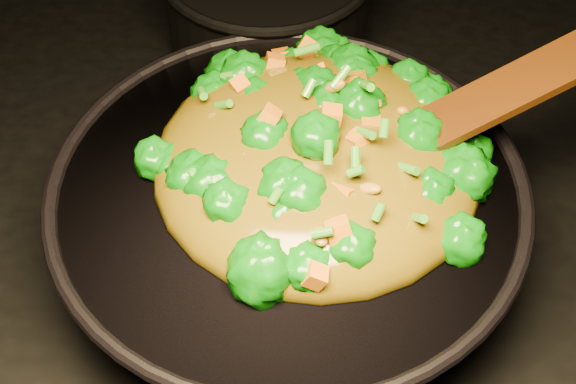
{
  "coord_description": "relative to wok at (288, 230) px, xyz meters",
  "views": [
    {
      "loc": [
        0.03,
        -0.52,
        1.59
      ],
      "look_at": [
        0.04,
        -0.02,
        1.0
      ],
      "focal_mm": 55.0,
      "sensor_mm": 36.0,
      "label": 1
    }
  ],
  "objects": [
    {
      "name": "wok",
      "position": [
        0.0,
        0.0,
        0.0
      ],
      "size": [
        0.51,
        0.51,
        0.11
      ],
      "primitive_type": null,
      "rotation": [
        0.0,
        0.0,
        0.31
      ],
      "color": "black",
      "rests_on": "stovetop"
    },
    {
      "name": "stir_fry",
      "position": [
        0.03,
        0.02,
        0.11
      ],
      "size": [
        0.31,
        0.31,
        0.1
      ],
      "primitive_type": null,
      "rotation": [
        0.0,
        0.0,
        -0.09
      ],
      "color": "#0B6507",
      "rests_on": "wok"
    },
    {
      "name": "spatula",
      "position": [
        0.15,
        0.04,
        0.11
      ],
      "size": [
        0.29,
        0.13,
        0.12
      ],
      "primitive_type": "cube",
      "rotation": [
        0.0,
        -0.38,
        0.29
      ],
      "color": "#360D05",
      "rests_on": "wok"
    },
    {
      "name": "back_pot",
      "position": [
        -0.02,
        0.31,
        0.01
      ],
      "size": [
        0.28,
        0.28,
        0.13
      ],
      "primitive_type": "cylinder",
      "rotation": [
        0.0,
        0.0,
        -0.3
      ],
      "color": "black",
      "rests_on": "stovetop"
    }
  ]
}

